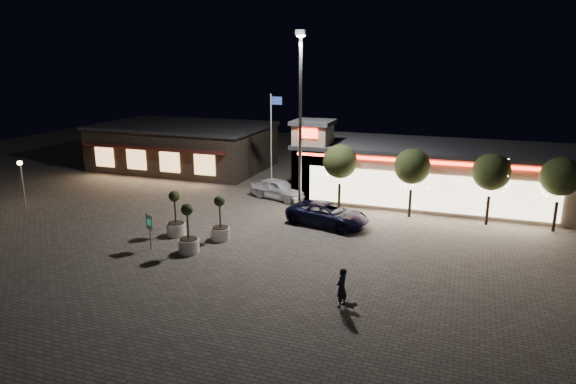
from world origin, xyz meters
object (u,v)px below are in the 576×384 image
(pickup_truck, at_px, (328,214))
(white_sedan, at_px, (278,189))
(planter_left, at_px, (176,222))
(pedestrian, at_px, (342,288))
(valet_sign, at_px, (150,225))
(planter_mid, at_px, (188,237))

(pickup_truck, distance_m, white_sedan, 7.27)
(pickup_truck, distance_m, planter_left, 9.75)
(white_sedan, distance_m, pedestrian, 17.95)
(valet_sign, bearing_deg, pedestrian, -14.60)
(white_sedan, height_order, valet_sign, valet_sign)
(white_sedan, bearing_deg, pedestrian, -133.03)
(pedestrian, relative_size, planter_left, 0.63)
(white_sedan, relative_size, planter_left, 1.61)
(pickup_truck, bearing_deg, pedestrian, -148.76)
(pickup_truck, distance_m, planter_mid, 9.51)
(white_sedan, height_order, planter_left, planter_left)
(planter_left, bearing_deg, valet_sign, -93.07)
(pickup_truck, height_order, planter_left, planter_left)
(pedestrian, xyz_separation_m, planter_mid, (-9.70, 3.44, -0.01))
(planter_left, bearing_deg, planter_mid, -45.47)
(pedestrian, bearing_deg, white_sedan, -131.60)
(white_sedan, bearing_deg, planter_mid, -166.59)
(white_sedan, distance_m, planter_mid, 12.22)
(pickup_truck, relative_size, planter_left, 1.90)
(pedestrian, bearing_deg, planter_left, -96.54)
(pickup_truck, xyz_separation_m, planter_mid, (-6.18, -7.23, 0.13))
(planter_left, bearing_deg, pickup_truck, 30.95)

